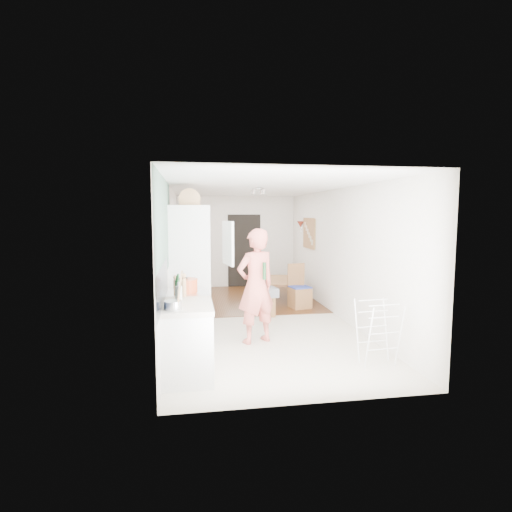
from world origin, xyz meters
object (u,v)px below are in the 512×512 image
object	(u,v)px
dining_chair	(300,286)
stool	(266,306)
person	(256,276)
drying_rack	(378,333)
dining_table	(286,291)

from	to	relation	value
dining_chair	stool	size ratio (longest dim) A/B	2.40
person	drying_rack	distance (m)	1.98
dining_table	stool	world-z (taller)	dining_table
dining_chair	person	bearing A→B (deg)	-133.07
person	dining_table	world-z (taller)	person
dining_chair	drying_rack	distance (m)	3.30
person	stool	size ratio (longest dim) A/B	5.36
person	dining_table	bearing A→B (deg)	-134.43
stool	person	bearing A→B (deg)	-106.40
drying_rack	person	bearing A→B (deg)	135.61
dining_chair	drying_rack	bearing A→B (deg)	-98.63
dining_table	drying_rack	size ratio (longest dim) A/B	1.36
dining_chair	stool	bearing A→B (deg)	-158.87
dining_table	dining_chair	xyz separation A→B (m)	(0.11, -0.87, 0.27)
dining_table	drying_rack	world-z (taller)	drying_rack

